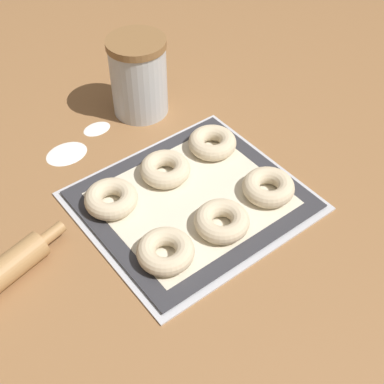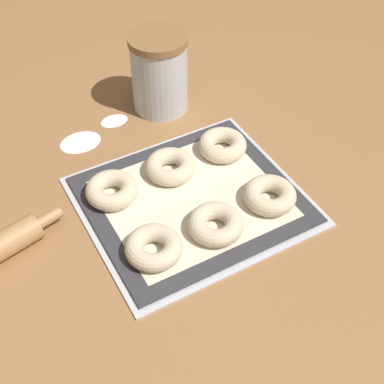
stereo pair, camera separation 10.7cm
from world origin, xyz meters
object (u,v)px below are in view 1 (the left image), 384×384
(bagel_back_left, at_px, (111,199))
(bagel_front_left, at_px, (165,251))
(baking_tray, at_px, (192,201))
(flour_canister, at_px, (139,76))
(bagel_back_right, at_px, (212,143))
(bagel_back_center, at_px, (165,169))
(bagel_front_center, at_px, (222,221))
(bagel_front_right, at_px, (268,187))

(bagel_back_left, bearing_deg, bagel_front_left, -87.18)
(bagel_back_left, bearing_deg, baking_tray, -31.07)
(flour_canister, bearing_deg, bagel_back_right, -81.05)
(bagel_back_center, relative_size, bagel_back_right, 1.00)
(bagel_front_center, relative_size, bagel_back_center, 1.00)
(baking_tray, distance_m, flour_canister, 0.33)
(bagel_front_center, distance_m, bagel_back_left, 0.22)
(bagel_front_left, height_order, bagel_back_center, same)
(bagel_front_left, bearing_deg, bagel_back_center, 54.40)
(bagel_front_left, xyz_separation_m, flour_canister, (0.21, 0.40, 0.06))
(baking_tray, xyz_separation_m, bagel_back_left, (-0.13, 0.08, 0.02))
(bagel_front_left, relative_size, flour_canister, 0.56)
(bagel_front_center, bearing_deg, bagel_back_left, 127.07)
(bagel_front_left, bearing_deg, bagel_back_right, 35.17)
(bagel_front_left, xyz_separation_m, bagel_back_right, (0.25, 0.18, 0.00))
(bagel_front_right, relative_size, bagel_back_left, 1.00)
(bagel_back_right, bearing_deg, bagel_front_center, -124.79)
(bagel_front_right, xyz_separation_m, bagel_back_right, (-0.00, 0.17, 0.00))
(bagel_front_right, height_order, bagel_back_right, same)
(bagel_back_center, distance_m, bagel_back_right, 0.13)
(flour_canister, bearing_deg, bagel_front_center, -102.83)
(bagel_front_center, relative_size, bagel_back_right, 1.00)
(baking_tray, distance_m, bagel_front_right, 0.15)
(bagel_front_left, relative_size, bagel_back_right, 1.00)
(baking_tray, bearing_deg, bagel_front_right, -32.61)
(baking_tray, bearing_deg, flour_canister, 73.96)
(bagel_back_center, bearing_deg, bagel_back_left, -178.26)
(bagel_front_center, xyz_separation_m, bagel_front_right, (0.13, 0.01, 0.00))
(bagel_front_right, distance_m, bagel_back_center, 0.21)
(bagel_back_left, height_order, bagel_back_center, same)
(bagel_front_left, bearing_deg, bagel_front_right, 1.21)
(bagel_back_center, bearing_deg, bagel_back_right, 2.40)
(baking_tray, xyz_separation_m, bagel_front_right, (0.13, -0.08, 0.02))
(bagel_back_center, bearing_deg, bagel_front_left, -125.60)
(bagel_back_right, xyz_separation_m, flour_canister, (-0.03, 0.22, 0.06))
(bagel_back_left, height_order, bagel_back_right, same)
(baking_tray, xyz_separation_m, bagel_front_left, (-0.12, -0.09, 0.02))
(bagel_front_center, distance_m, bagel_front_right, 0.13)
(bagel_front_left, xyz_separation_m, bagel_front_right, (0.25, 0.01, 0.00))
(bagel_front_right, distance_m, bagel_back_right, 0.17)
(bagel_back_right, bearing_deg, bagel_front_right, -89.33)
(baking_tray, height_order, bagel_front_left, bagel_front_left)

